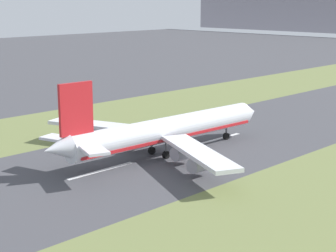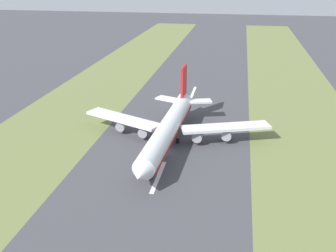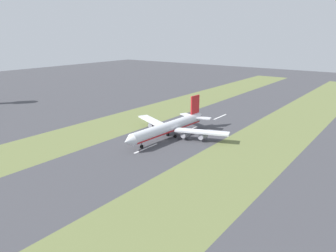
% 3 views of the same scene
% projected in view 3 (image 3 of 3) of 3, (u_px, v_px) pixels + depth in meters
% --- Properties ---
extents(ground_plane, '(800.00, 800.00, 0.00)m').
position_uv_depth(ground_plane, '(164.00, 141.00, 177.35)').
color(ground_plane, '#424247').
extents(grass_median_west, '(40.00, 600.00, 0.01)m').
position_uv_depth(grass_median_west, '(242.00, 159.00, 151.71)').
color(grass_median_west, olive).
rests_on(grass_median_west, ground).
extents(grass_median_east, '(40.00, 600.00, 0.01)m').
position_uv_depth(grass_median_east, '(106.00, 127.00, 202.98)').
color(grass_median_east, olive).
rests_on(grass_median_east, ground).
extents(centreline_dash_near, '(1.20, 18.00, 0.01)m').
position_uv_depth(centreline_dash_near, '(220.00, 117.00, 227.51)').
color(centreline_dash_near, silver).
rests_on(centreline_dash_near, ground).
extents(centreline_dash_mid, '(1.20, 18.00, 0.01)m').
position_uv_depth(centreline_dash_mid, '(189.00, 130.00, 196.53)').
color(centreline_dash_mid, silver).
rests_on(centreline_dash_mid, ground).
extents(centreline_dash_far, '(1.20, 18.00, 0.01)m').
position_uv_depth(centreline_dash_far, '(146.00, 148.00, 165.54)').
color(centreline_dash_far, silver).
rests_on(centreline_dash_far, ground).
extents(airplane_main_jet, '(64.07, 67.18, 20.20)m').
position_uv_depth(airplane_main_jet, '(170.00, 127.00, 181.33)').
color(airplane_main_jet, silver).
rests_on(airplane_main_jet, ground).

